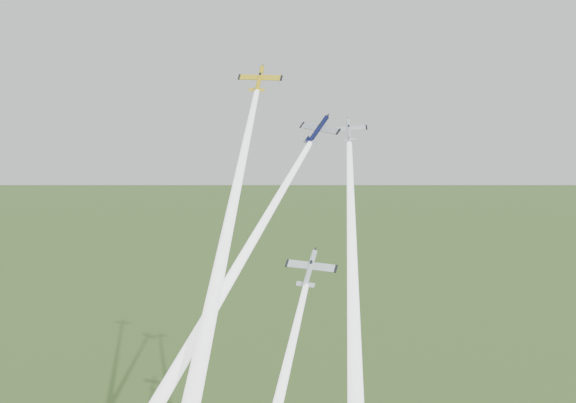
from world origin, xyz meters
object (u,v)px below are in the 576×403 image
object	(u,v)px
plane_silver_right	(349,130)
plane_silver_low	(310,268)
plane_yellow	(260,79)
plane_navy	(318,130)

from	to	relation	value
plane_silver_right	plane_silver_low	size ratio (longest dim) A/B	0.77
plane_silver_right	plane_yellow	bearing A→B (deg)	171.89
plane_silver_right	plane_navy	bearing A→B (deg)	-171.75
plane_navy	plane_silver_right	bearing A→B (deg)	43.81
plane_yellow	plane_silver_low	world-z (taller)	plane_yellow
plane_yellow	plane_silver_right	xyz separation A→B (m)	(16.29, 2.70, -9.22)
plane_yellow	plane_navy	size ratio (longest dim) A/B	0.98
plane_navy	plane_silver_low	size ratio (longest dim) A/B	0.98
plane_yellow	plane_navy	distance (m)	14.46
plane_silver_right	plane_silver_low	bearing A→B (deg)	-112.32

